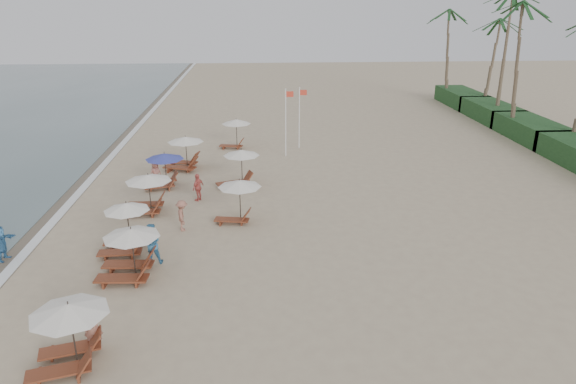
{
  "coord_description": "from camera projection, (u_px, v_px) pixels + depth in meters",
  "views": [
    {
      "loc": [
        -0.73,
        -18.13,
        10.72
      ],
      "look_at": [
        1.0,
        7.29,
        1.3
      ],
      "focal_mm": 32.28,
      "sensor_mm": 36.0,
      "label": 1
    }
  ],
  "objects": [
    {
      "name": "inland_station_2",
      "position": [
        234.0,
        129.0,
        39.69
      ],
      "size": [
        2.57,
        2.24,
        2.22
      ],
      "color": "brown",
      "rests_on": "ground"
    },
    {
      "name": "wet_sand_band",
      "position": [
        47.0,
        203.0,
        29.29
      ],
      "size": [
        3.2,
        140.0,
        0.01
      ],
      "primitive_type": "cube",
      "color": "#6B5E4C",
      "rests_on": "ground"
    },
    {
      "name": "inland_station_0",
      "position": [
        237.0,
        195.0,
        26.21
      ],
      "size": [
        2.55,
        2.24,
        2.22
      ],
      "color": "brown",
      "rests_on": "ground"
    },
    {
      "name": "lounger_station_2",
      "position": [
        124.0,
        230.0,
        23.14
      ],
      "size": [
        2.43,
        2.03,
        2.39
      ],
      "color": "brown",
      "rests_on": "ground"
    },
    {
      "name": "beachgoer_near",
      "position": [
        93.0,
        327.0,
        16.74
      ],
      "size": [
        0.66,
        0.5,
        1.64
      ],
      "primitive_type": "imported",
      "rotation": [
        0.0,
        0.0,
        0.19
      ],
      "color": "#A36B58",
      "rests_on": "ground"
    },
    {
      "name": "lounger_station_3",
      "position": [
        145.0,
        193.0,
        27.58
      ],
      "size": [
        2.68,
        2.45,
        2.12
      ],
      "color": "brown",
      "rests_on": "ground"
    },
    {
      "name": "foam_line",
      "position": [
        71.0,
        202.0,
        29.37
      ],
      "size": [
        0.5,
        140.0,
        0.02
      ],
      "primitive_type": "cube",
      "color": "white",
      "rests_on": "ground"
    },
    {
      "name": "lounger_station_4",
      "position": [
        162.0,
        169.0,
        31.31
      ],
      "size": [
        2.53,
        2.31,
        2.14
      ],
      "color": "brown",
      "rests_on": "ground"
    },
    {
      "name": "flag_pole_near",
      "position": [
        286.0,
        120.0,
        37.12
      ],
      "size": [
        0.59,
        0.08,
        4.95
      ],
      "color": "silver",
      "rests_on": "ground"
    },
    {
      "name": "lounger_station_1",
      "position": [
        127.0,
        254.0,
        21.03
      ],
      "size": [
        2.73,
        2.31,
        2.18
      ],
      "color": "brown",
      "rests_on": "ground"
    },
    {
      "name": "beachgoer_mid_a",
      "position": [
        151.0,
        244.0,
        22.2
      ],
      "size": [
        1.05,
        0.91,
        1.86
      ],
      "primitive_type": "imported",
      "rotation": [
        0.0,
        0.0,
        3.39
      ],
      "color": "teal",
      "rests_on": "ground"
    },
    {
      "name": "waterline_walker",
      "position": [
        1.0,
        243.0,
        22.53
      ],
      "size": [
        0.79,
        1.57,
        1.62
      ],
      "primitive_type": "imported",
      "rotation": [
        0.0,
        0.0,
        1.36
      ],
      "color": "teal",
      "rests_on": "ground"
    },
    {
      "name": "lounger_station_5",
      "position": [
        182.0,
        154.0,
        34.84
      ],
      "size": [
        2.87,
        2.66,
        2.23
      ],
      "color": "brown",
      "rests_on": "ground"
    },
    {
      "name": "ground",
      "position": [
        275.0,
        286.0,
        20.72
      ],
      "size": [
        160.0,
        160.0,
        0.0
      ],
      "primitive_type": "plane",
      "color": "tan",
      "rests_on": "ground"
    },
    {
      "name": "inland_station_1",
      "position": [
        238.0,
        165.0,
        31.54
      ],
      "size": [
        2.83,
        2.25,
        2.22
      ],
      "color": "brown",
      "rests_on": "ground"
    },
    {
      "name": "lounger_station_0",
      "position": [
        66.0,
        334.0,
        15.75
      ],
      "size": [
        2.65,
        2.4,
        2.25
      ],
      "color": "brown",
      "rests_on": "ground"
    },
    {
      "name": "flag_pole_far",
      "position": [
        300.0,
        115.0,
        39.31
      ],
      "size": [
        0.59,
        0.08,
        4.68
      ],
      "color": "silver",
      "rests_on": "ground"
    },
    {
      "name": "beachgoer_far_a",
      "position": [
        198.0,
        187.0,
        29.34
      ],
      "size": [
        0.81,
        1.0,
        1.6
      ],
      "primitive_type": "imported",
      "rotation": [
        0.0,
        0.0,
        4.18
      ],
      "color": "#CA5850",
      "rests_on": "ground"
    },
    {
      "name": "beachgoer_far_b",
      "position": [
        156.0,
        173.0,
        31.82
      ],
      "size": [
        0.89,
        0.88,
        1.55
      ],
      "primitive_type": "imported",
      "rotation": [
        0.0,
        0.0,
        0.77
      ],
      "color": "#AC6A5D",
      "rests_on": "ground"
    },
    {
      "name": "beachgoer_mid_b",
      "position": [
        182.0,
        216.0,
        25.49
      ],
      "size": [
        0.75,
        1.11,
        1.58
      ],
      "primitive_type": "imported",
      "rotation": [
        0.0,
        0.0,
        1.74
      ],
      "color": "#99604E",
      "rests_on": "ground"
    }
  ]
}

